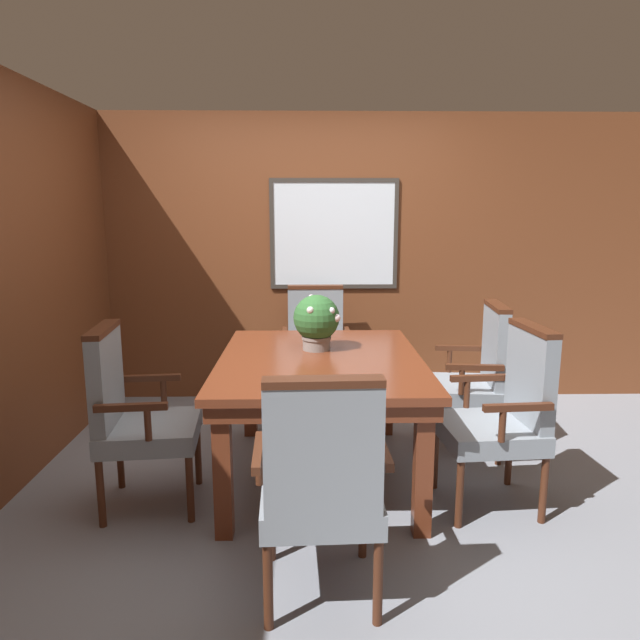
{
  "coord_description": "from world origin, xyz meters",
  "views": [
    {
      "loc": [
        -0.03,
        -3.25,
        1.64
      ],
      "look_at": [
        0.04,
        0.25,
        0.97
      ],
      "focal_mm": 32.0,
      "sensor_mm": 36.0,
      "label": 1
    }
  ],
  "objects_px": {
    "chair_head_far": "(316,345)",
    "chair_right_far": "(473,374)",
    "chair_head_near": "(321,482)",
    "chair_left_near": "(134,412)",
    "chair_right_near": "(505,411)",
    "dining_table": "(320,372)",
    "potted_plant": "(317,320)"
  },
  "relations": [
    {
      "from": "chair_left_near",
      "to": "chair_right_near",
      "type": "xyz_separation_m",
      "value": [
        2.05,
        -0.03,
        0.0
      ]
    },
    {
      "from": "chair_head_far",
      "to": "chair_right_far",
      "type": "relative_size",
      "value": 1.0
    },
    {
      "from": "chair_head_near",
      "to": "chair_right_near",
      "type": "relative_size",
      "value": 1.0
    },
    {
      "from": "chair_right_far",
      "to": "chair_head_near",
      "type": "xyz_separation_m",
      "value": [
        -1.07,
        -1.55,
        0.0
      ]
    },
    {
      "from": "chair_right_near",
      "to": "potted_plant",
      "type": "bearing_deg",
      "value": -122.9
    },
    {
      "from": "chair_left_near",
      "to": "chair_head_near",
      "type": "xyz_separation_m",
      "value": [
        1.02,
        -0.85,
        0.0
      ]
    },
    {
      "from": "dining_table",
      "to": "chair_right_near",
      "type": "distance_m",
      "value": 1.09
    },
    {
      "from": "chair_right_far",
      "to": "chair_head_near",
      "type": "relative_size",
      "value": 1.0
    },
    {
      "from": "chair_left_near",
      "to": "chair_head_far",
      "type": "xyz_separation_m",
      "value": [
        1.03,
        1.55,
        0.0
      ]
    },
    {
      "from": "chair_right_far",
      "to": "chair_right_near",
      "type": "distance_m",
      "value": 0.74
    },
    {
      "from": "chair_head_near",
      "to": "potted_plant",
      "type": "xyz_separation_m",
      "value": [
        0.0,
        1.38,
        0.41
      ]
    },
    {
      "from": "chair_head_far",
      "to": "chair_left_near",
      "type": "bearing_deg",
      "value": -124.69
    },
    {
      "from": "dining_table",
      "to": "chair_left_near",
      "type": "height_order",
      "value": "chair_left_near"
    },
    {
      "from": "dining_table",
      "to": "chair_right_far",
      "type": "bearing_deg",
      "value": 19.16
    },
    {
      "from": "chair_head_far",
      "to": "potted_plant",
      "type": "distance_m",
      "value": 1.1
    },
    {
      "from": "potted_plant",
      "to": "dining_table",
      "type": "bearing_deg",
      "value": -83.68
    },
    {
      "from": "chair_head_far",
      "to": "chair_right_near",
      "type": "height_order",
      "value": "same"
    },
    {
      "from": "chair_head_far",
      "to": "chair_right_near",
      "type": "bearing_deg",
      "value": -58.24
    },
    {
      "from": "potted_plant",
      "to": "chair_left_near",
      "type": "bearing_deg",
      "value": -152.45
    },
    {
      "from": "chair_left_near",
      "to": "chair_right_near",
      "type": "height_order",
      "value": "same"
    },
    {
      "from": "chair_head_far",
      "to": "chair_head_near",
      "type": "distance_m",
      "value": 2.4
    },
    {
      "from": "dining_table",
      "to": "chair_right_near",
      "type": "relative_size",
      "value": 1.51
    },
    {
      "from": "chair_right_far",
      "to": "potted_plant",
      "type": "xyz_separation_m",
      "value": [
        -1.07,
        -0.17,
        0.41
      ]
    },
    {
      "from": "dining_table",
      "to": "chair_right_far",
      "type": "height_order",
      "value": "chair_right_far"
    },
    {
      "from": "chair_left_near",
      "to": "chair_head_near",
      "type": "distance_m",
      "value": 1.32
    },
    {
      "from": "chair_left_near",
      "to": "dining_table",
      "type": "bearing_deg",
      "value": -77.11
    },
    {
      "from": "chair_head_far",
      "to": "chair_right_far",
      "type": "xyz_separation_m",
      "value": [
        1.06,
        -0.85,
        0.0
      ]
    },
    {
      "from": "dining_table",
      "to": "chair_right_near",
      "type": "xyz_separation_m",
      "value": [
        1.01,
        -0.37,
        -0.12
      ]
    },
    {
      "from": "chair_head_far",
      "to": "chair_right_far",
      "type": "distance_m",
      "value": 1.36
    },
    {
      "from": "dining_table",
      "to": "chair_head_near",
      "type": "height_order",
      "value": "chair_head_near"
    },
    {
      "from": "chair_left_near",
      "to": "chair_head_far",
      "type": "bearing_deg",
      "value": -38.81
    },
    {
      "from": "chair_right_near",
      "to": "potted_plant",
      "type": "relative_size",
      "value": 2.93
    }
  ]
}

